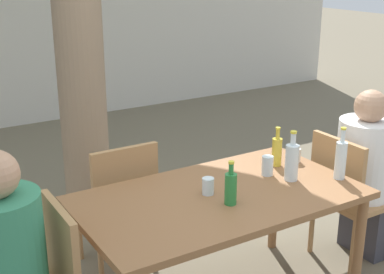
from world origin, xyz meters
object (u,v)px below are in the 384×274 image
patio_chair_2 (119,200)px  green_bottle_2 (231,188)px  drinking_glass_0 (208,186)px  dining_table_front (220,206)px  drinking_glass_2 (295,155)px  patio_chair_1 (347,192)px  drinking_glass_1 (267,166)px  person_seated_1 (371,181)px  oil_cruet_0 (277,151)px  water_bottle_3 (292,161)px  water_bottle_1 (341,159)px

patio_chair_2 → green_bottle_2: (0.29, -0.81, 0.33)m
patio_chair_2 → drinking_glass_0: bearing=112.1°
dining_table_front → drinking_glass_2: (0.69, 0.16, 0.12)m
patio_chair_1 → patio_chair_2: same height
patio_chair_2 → drinking_glass_1: bearing=140.2°
drinking_glass_0 → person_seated_1: bearing=-1.5°
patio_chair_2 → oil_cruet_0: (0.87, -0.51, 0.33)m
dining_table_front → patio_chair_1: size_ratio=1.75×
patio_chair_1 → water_bottle_3: bearing=95.3°
oil_cruet_0 → water_bottle_1: water_bottle_1 is taller
patio_chair_2 → drinking_glass_1: size_ratio=7.59×
water_bottle_3 → drinking_glass_1: 0.16m
patio_chair_2 → drinking_glass_2: bearing=152.8°
patio_chair_2 → water_bottle_1: 1.41m
person_seated_1 → oil_cruet_0: 0.79m
patio_chair_2 → green_bottle_2: bearing=109.9°
drinking_glass_1 → drinking_glass_0: bearing=-174.5°
patio_chair_2 → person_seated_1: (1.58, -0.68, 0.03)m
dining_table_front → person_seated_1: size_ratio=1.33×
patio_chair_1 → drinking_glass_2: patio_chair_1 is taller
dining_table_front → oil_cruet_0: size_ratio=6.29×
patio_chair_2 → water_bottle_1: water_bottle_1 is taller
dining_table_front → oil_cruet_0: bearing=17.3°
patio_chair_1 → oil_cruet_0: bearing=70.3°
water_bottle_1 → green_bottle_2: 0.76m
green_bottle_2 → drinking_glass_1: 0.48m
patio_chair_1 → drinking_glass_0: size_ratio=9.52×
patio_chair_2 → drinking_glass_2: patio_chair_2 is taller
drinking_glass_1 → drinking_glass_2: 0.30m
patio_chair_2 → drinking_glass_0: (0.26, -0.64, 0.28)m
patio_chair_1 → water_bottle_1: bearing=122.4°
drinking_glass_1 → oil_cruet_0: bearing=31.8°
dining_table_front → drinking_glass_2: bearing=12.8°
person_seated_1 → water_bottle_3: 0.85m
patio_chair_1 → drinking_glass_0: (-1.09, 0.04, 0.28)m
person_seated_1 → green_bottle_2: bearing=95.9°
drinking_glass_1 → drinking_glass_2: bearing=14.9°
dining_table_front → patio_chair_2: 0.77m
water_bottle_3 → drinking_glass_0: 0.54m
water_bottle_1 → drinking_glass_0: bearing=164.2°
green_bottle_2 → patio_chair_2: bearing=109.9°
oil_cruet_0 → water_bottle_3: water_bottle_3 is taller
patio_chair_1 → water_bottle_3: (-0.56, -0.05, 0.35)m
water_bottle_1 → green_bottle_2: water_bottle_1 is taller
drinking_glass_2 → drinking_glass_1: bearing=-165.1°
water_bottle_1 → drinking_glass_1: size_ratio=2.67×
green_bottle_2 → drinking_glass_1: bearing=26.6°
dining_table_front → water_bottle_1: size_ratio=4.99×
water_bottle_3 → drinking_glass_1: bearing=119.1°
drinking_glass_0 → drinking_glass_1: 0.46m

